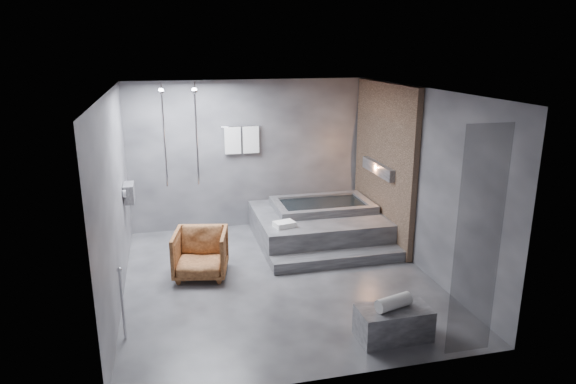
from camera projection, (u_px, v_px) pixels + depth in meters
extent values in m
plane|color=#2F2F31|center=(278.00, 278.00, 7.77)|extent=(5.00, 5.00, 0.00)
cube|color=#4E4E51|center=(277.00, 91.00, 7.00)|extent=(4.50, 5.00, 0.04)
cube|color=#39393E|center=(249.00, 155.00, 9.72)|extent=(4.50, 0.04, 2.80)
cube|color=#39393E|center=(333.00, 256.00, 5.05)|extent=(4.50, 0.04, 2.80)
cube|color=#39393E|center=(114.00, 200.00, 6.88)|extent=(0.04, 5.00, 2.80)
cube|color=#39393E|center=(420.00, 180.00, 7.90)|extent=(0.04, 5.00, 2.80)
cube|color=#A57F60|center=(384.00, 163.00, 9.05)|extent=(0.10, 2.40, 2.78)
cube|color=#FF9938|center=(379.00, 169.00, 9.06)|extent=(0.14, 1.20, 0.20)
cube|color=gray|center=(129.00, 193.00, 8.29)|extent=(0.16, 0.42, 0.30)
imported|color=beige|center=(130.00, 197.00, 8.21)|extent=(0.08, 0.08, 0.21)
imported|color=beige|center=(130.00, 195.00, 8.41)|extent=(0.07, 0.07, 0.15)
cylinder|color=silver|center=(196.00, 134.00, 8.94)|extent=(0.04, 0.04, 1.80)
cylinder|color=silver|center=(164.00, 136.00, 8.82)|extent=(0.04, 0.04, 1.80)
cylinder|color=silver|center=(241.00, 127.00, 9.48)|extent=(0.75, 0.02, 0.02)
cube|color=white|center=(233.00, 140.00, 9.49)|extent=(0.30, 0.06, 0.50)
cube|color=white|center=(251.00, 140.00, 9.57)|extent=(0.30, 0.06, 0.50)
cylinder|color=silver|center=(123.00, 305.00, 6.04)|extent=(0.04, 0.04, 0.90)
cube|color=black|center=(478.00, 244.00, 5.49)|extent=(0.55, 0.01, 2.60)
cube|color=#343437|center=(317.00, 226.00, 9.30)|extent=(2.20, 2.00, 0.50)
cube|color=#343437|center=(338.00, 259.00, 8.24)|extent=(2.20, 0.36, 0.18)
cube|color=#363639|center=(393.00, 323.00, 6.15)|extent=(0.87, 0.49, 0.39)
imported|color=#4E2913|center=(201.00, 253.00, 7.76)|extent=(0.93, 0.94, 0.73)
cylinder|color=silver|center=(394.00, 302.00, 6.06)|extent=(0.48, 0.29, 0.16)
cube|color=white|center=(284.00, 224.00, 8.49)|extent=(0.38, 0.31, 0.09)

